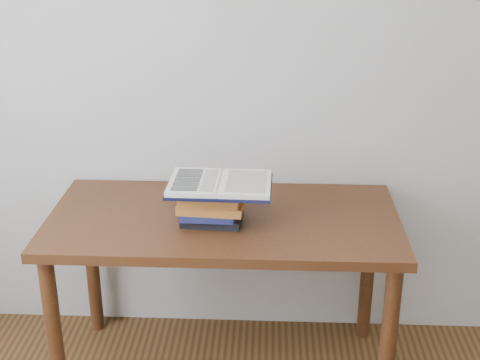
{
  "coord_description": "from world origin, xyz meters",
  "views": [
    {
      "loc": [
        0.15,
        -0.96,
        1.85
      ],
      "look_at": [
        0.05,
        1.29,
        0.92
      ],
      "focal_mm": 50.0,
      "sensor_mm": 36.0,
      "label": 1
    }
  ],
  "objects": [
    {
      "name": "room_shell",
      "position": [
        -0.08,
        0.01,
        1.63
      ],
      "size": [
        3.54,
        3.54,
        2.62
      ],
      "color": "#AAA9A1",
      "rests_on": "ground"
    },
    {
      "name": "desk",
      "position": [
        -0.02,
        1.38,
        0.63
      ],
      "size": [
        1.36,
        0.68,
        0.73
      ],
      "color": "#4B2812",
      "rests_on": "ground"
    },
    {
      "name": "book_stack",
      "position": [
        -0.07,
        1.32,
        0.81
      ],
      "size": [
        0.26,
        0.19,
        0.15
      ],
      "color": "black",
      "rests_on": "desk"
    },
    {
      "name": "open_book",
      "position": [
        -0.03,
        1.31,
        0.9
      ],
      "size": [
        0.39,
        0.27,
        0.03
      ],
      "rotation": [
        0.0,
        0.0,
        -0.02
      ],
      "color": "black",
      "rests_on": "book_stack"
    }
  ]
}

